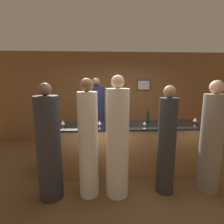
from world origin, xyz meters
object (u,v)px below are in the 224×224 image
object	(u,v)px
bartender	(97,120)
wine_bottle_0	(148,117)
guest_3	(211,142)
guest_4	(167,144)
guest_1	(117,142)
guest_2	(88,143)
guest_0	(49,147)

from	to	relation	value
bartender	wine_bottle_0	distance (m)	1.34
guest_3	guest_4	world-z (taller)	guest_3
guest_1	guest_4	xyz separation A→B (m)	(0.83, 0.03, -0.06)
guest_2	wine_bottle_0	distance (m)	1.62
bartender	guest_0	size ratio (longest dim) A/B	1.05
wine_bottle_0	guest_2	bearing A→B (deg)	-140.39
bartender	guest_2	xyz separation A→B (m)	(-0.09, -1.68, 0.00)
guest_0	guest_3	distance (m)	2.66
guest_1	guest_4	world-z (taller)	guest_1
bartender	guest_3	bearing A→B (deg)	139.14
guest_3	wine_bottle_0	world-z (taller)	guest_3
guest_1	wine_bottle_0	distance (m)	1.31
bartender	guest_4	xyz separation A→B (m)	(1.21, -1.67, -0.05)
guest_3	guest_4	xyz separation A→B (m)	(-0.75, 0.03, -0.03)
guest_3	guest_4	bearing A→B (deg)	178.05
guest_0	guest_3	bearing A→B (deg)	0.32
guest_0	guest_2	distance (m)	0.62
guest_2	wine_bottle_0	bearing A→B (deg)	39.61
guest_0	guest_1	world-z (taller)	guest_1
guest_4	wine_bottle_0	size ratio (longest dim) A/B	6.02
guest_1	guest_2	xyz separation A→B (m)	(-0.47, 0.02, -0.01)
guest_4	wine_bottle_0	bearing A→B (deg)	93.15
guest_3	guest_4	distance (m)	0.75
guest_1	wine_bottle_0	size ratio (longest dim) A/B	6.54
guest_0	wine_bottle_0	world-z (taller)	guest_0
bartender	guest_1	distance (m)	1.74
guest_0	guest_2	world-z (taller)	guest_2
wine_bottle_0	bartender	bearing A→B (deg)	150.54
guest_0	guest_4	size ratio (longest dim) A/B	1.02
bartender	guest_4	distance (m)	2.06
guest_3	wine_bottle_0	bearing A→B (deg)	127.65
guest_0	wine_bottle_0	distance (m)	2.15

